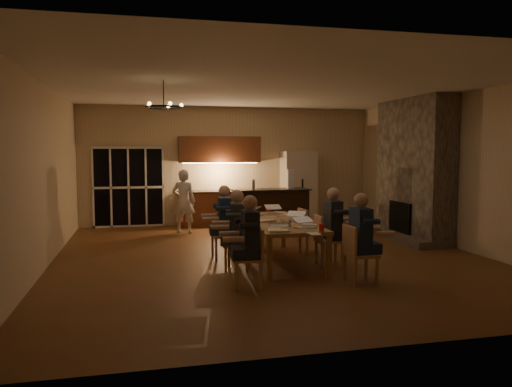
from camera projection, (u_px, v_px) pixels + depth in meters
The scene contains 44 objects.
floor at pixel (270, 257), 9.52m from camera, with size 9.00×9.00×0.00m, color brown.
back_wall at pixel (229, 166), 13.77m from camera, with size 8.00×0.04×3.20m, color beige.
left_wall at pixel (42, 176), 8.48m from camera, with size 0.04×9.00×3.20m, color beige.
right_wall at pixel (459, 171), 10.29m from camera, with size 0.04×9.00×3.20m, color beige.
ceiling at pixel (271, 86), 9.24m from camera, with size 8.00×9.00×0.04m, color white.
french_doors at pixel (129, 187), 13.16m from camera, with size 1.86×0.08×2.10m, color black.
fireplace at pixel (414, 169), 11.38m from camera, with size 0.58×2.50×3.20m, color #746A5B.
kitchenette at pixel (220, 181), 13.42m from camera, with size 2.24×0.68×2.40m, color brown, non-canonical shape.
refrigerator at pixel (299, 187), 13.89m from camera, with size 0.90×0.68×2.00m, color beige.
dining_table at pixel (277, 241), 9.09m from camera, with size 1.10×2.73×0.75m, color #B18A46.
bar_island at pixel (270, 211), 12.34m from camera, with size 1.92×0.68×1.08m, color black.
chair_left_near at pixel (249, 258), 7.38m from camera, with size 0.44×0.44×0.89m, color tan, non-canonical shape.
chair_left_mid at pixel (238, 244), 8.47m from camera, with size 0.44×0.44×0.89m, color tan, non-canonical shape.
chair_left_far at pixel (224, 235), 9.39m from camera, with size 0.44×0.44×0.89m, color tan, non-canonical shape.
chair_right_near at pixel (361, 254), 7.66m from camera, with size 0.44×0.44×0.89m, color tan, non-canonical shape.
chair_right_mid at pixel (329, 240), 8.82m from camera, with size 0.44×0.44×0.89m, color tan, non-canonical shape.
chair_right_far at pixel (312, 231), 9.82m from camera, with size 0.44×0.44×0.89m, color tan, non-canonical shape.
person_left_near at pixel (250, 242), 7.33m from camera, with size 0.60×0.60×1.38m, color #23272D, non-canonical shape.
person_right_near at pixel (360, 238), 7.69m from camera, with size 0.60×0.60×1.38m, color #1D2E49, non-canonical shape.
person_left_mid at pixel (237, 230), 8.41m from camera, with size 0.60×0.60×1.38m, color #3C4247, non-canonical shape.
person_right_mid at pixel (333, 226), 8.82m from camera, with size 0.60×0.60×1.38m, color #23272D, non-canonical shape.
person_left_far at pixel (225, 222), 9.40m from camera, with size 0.60×0.60×1.38m, color #1D2E49, non-canonical shape.
standing_person at pixel (184, 201), 12.20m from camera, with size 0.57×0.38×1.57m, color silver.
chandelier at pixel (164, 107), 8.31m from camera, with size 0.61×0.61×0.03m, color black.
laptop_a at pixel (279, 224), 7.93m from camera, with size 0.32×0.28×0.23m, color silver, non-canonical shape.
laptop_b at pixel (306, 221), 8.24m from camera, with size 0.32×0.28×0.23m, color silver, non-canonical shape.
laptop_c at pixel (265, 215), 9.06m from camera, with size 0.32×0.28×0.23m, color silver, non-canonical shape.
laptop_d at pixel (295, 215), 9.02m from camera, with size 0.32×0.28×0.23m, color silver, non-canonical shape.
laptop_e at pixel (249, 208), 10.11m from camera, with size 0.32×0.28×0.23m, color silver, non-canonical shape.
laptop_f at pixel (274, 208), 10.12m from camera, with size 0.32×0.28×0.23m, color silver, non-canonical shape.
mug_front at pixel (282, 221), 8.67m from camera, with size 0.07×0.07×0.10m, color white.
mug_mid at pixel (276, 214), 9.68m from camera, with size 0.08×0.08×0.10m, color white.
mug_back at pixel (249, 214), 9.70m from camera, with size 0.09×0.09×0.10m, color white.
redcup_near at pixel (322, 228), 7.89m from camera, with size 0.08×0.08×0.12m, color red.
redcup_mid at pixel (250, 215), 9.37m from camera, with size 0.09×0.09×0.12m, color red.
redcup_far at pixel (268, 208), 10.49m from camera, with size 0.10×0.10×0.12m, color red.
can_silver at pixel (289, 223), 8.40m from camera, with size 0.06×0.06×0.12m, color #B2B2B7.
can_cola at pixel (254, 209), 10.40m from camera, with size 0.06×0.06×0.12m, color #3F0F0C.
plate_near at pixel (310, 225), 8.54m from camera, with size 0.25×0.25×0.02m, color white.
plate_left at pixel (274, 229), 8.11m from camera, with size 0.23×0.23×0.02m, color white.
plate_far at pixel (291, 215), 9.85m from camera, with size 0.25×0.25×0.02m, color white.
notepad at pixel (314, 234), 7.63m from camera, with size 0.16×0.23×0.01m, color white.
bar_bottle at pixel (254, 184), 12.14m from camera, with size 0.07×0.07×0.24m, color #99999E.
bar_blender at pixel (290, 179), 12.40m from camera, with size 0.15×0.15×0.48m, color silver.
Camera 1 is at (-2.39, -9.07, 2.04)m, focal length 35.00 mm.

